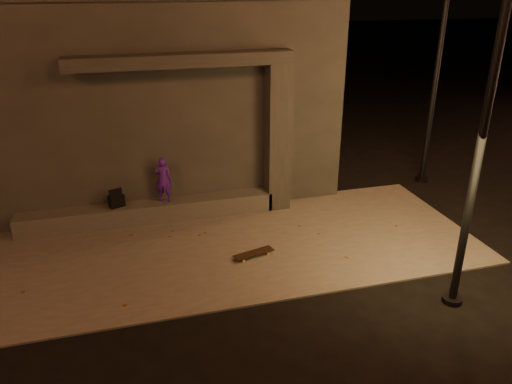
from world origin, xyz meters
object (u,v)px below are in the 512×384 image
object	(u,v)px
backpack	(116,200)
skateboard	(254,253)
column	(277,138)
street_lamp_0	(492,84)
skateboarder	(163,180)

from	to	relation	value
backpack	skateboard	xyz separation A→B (m)	(2.69, -2.33, -0.54)
skateboard	column	bearing A→B (deg)	47.04
skateboard	street_lamp_0	distance (m)	5.47
column	skateboard	distance (m)	3.15
column	backpack	distance (m)	4.10
backpack	street_lamp_0	world-z (taller)	street_lamp_0
column	skateboarder	world-z (taller)	column
skateboard	street_lamp_0	world-z (taller)	street_lamp_0
backpack	street_lamp_0	xyz separation A→B (m)	(5.76, -4.77, 3.28)
column	skateboard	size ratio (longest dim) A/B	3.95
skateboard	skateboarder	bearing A→B (deg)	108.90
skateboarder	backpack	xyz separation A→B (m)	(-1.11, -0.00, -0.39)
skateboarder	backpack	size ratio (longest dim) A/B	2.32
backpack	skateboard	bearing A→B (deg)	-62.79
column	skateboarder	size ratio (longest dim) A/B	3.22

